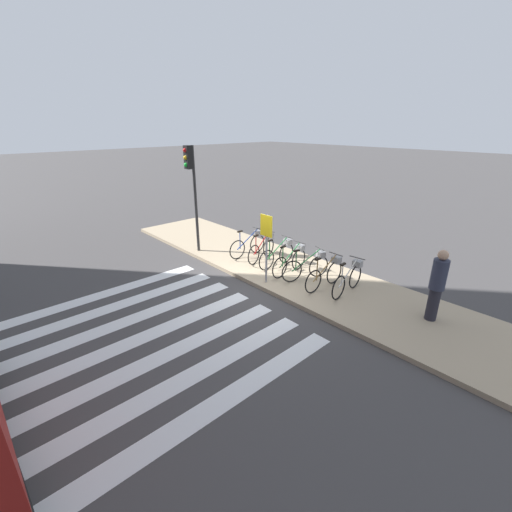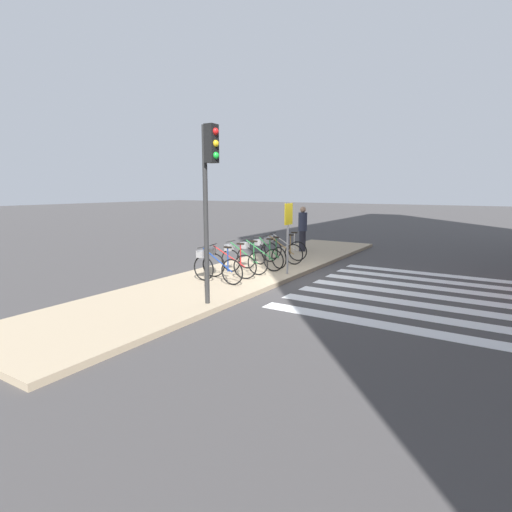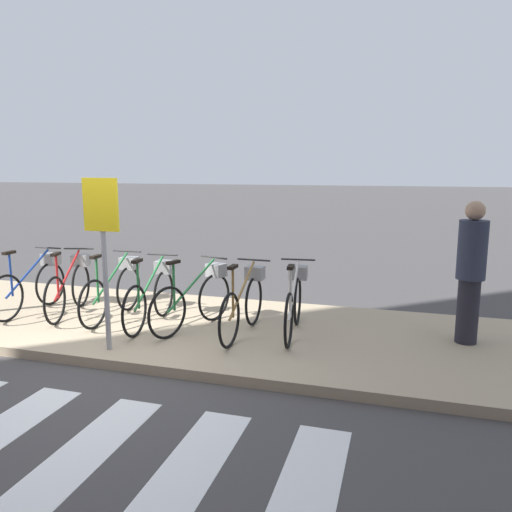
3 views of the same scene
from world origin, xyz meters
TOP-DOWN VIEW (x-y plane):
  - ground_plane at (0.00, 0.00)m, footprint 120.00×120.00m
  - sidewalk at (0.00, 1.48)m, footprint 15.27×2.96m
  - parked_bicycle_0 at (-1.99, 1.41)m, footprint 0.46×1.59m
  - parked_bicycle_1 at (-1.39, 1.48)m, footprint 0.55×1.56m
  - parked_bicycle_2 at (-0.65, 1.48)m, footprint 0.46×1.59m
  - parked_bicycle_3 at (0.01, 1.35)m, footprint 0.46×1.59m
  - parked_bicycle_4 at (0.66, 1.38)m, footprint 0.63×1.53m
  - parked_bicycle_5 at (1.35, 1.33)m, footprint 0.46×1.59m
  - parked_bicycle_6 at (1.96, 1.52)m, footprint 0.46×1.59m
  - pedestrian at (4.07, 1.77)m, footprint 0.34×0.34m
  - sign_post at (-0.02, 0.29)m, footprint 0.44×0.07m

SIDE VIEW (x-z plane):
  - ground_plane at x=0.00m, z-range 0.00..0.00m
  - sidewalk at x=0.00m, z-range 0.00..0.12m
  - parked_bicycle_0 at x=-1.99m, z-range 0.06..1.04m
  - parked_bicycle_1 at x=-1.39m, z-range 0.06..1.04m
  - parked_bicycle_2 at x=-0.65m, z-range 0.06..1.04m
  - parked_bicycle_3 at x=0.01m, z-range 0.06..1.04m
  - parked_bicycle_4 at x=0.66m, z-range 0.06..1.04m
  - parked_bicycle_5 at x=1.35m, z-range 0.06..1.04m
  - parked_bicycle_6 at x=1.96m, z-range 0.06..1.04m
  - pedestrian at x=4.07m, z-range 0.17..1.91m
  - sign_post at x=-0.02m, z-range 0.49..2.51m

